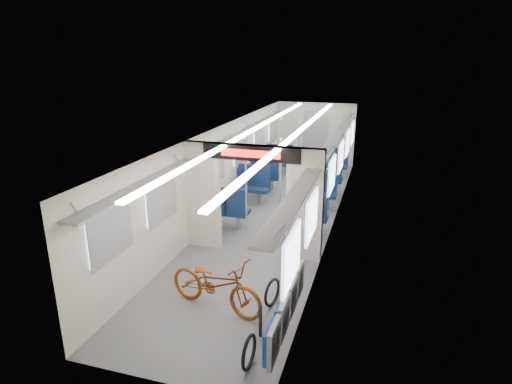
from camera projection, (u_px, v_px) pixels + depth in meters
carriage at (274, 164)px, 10.23m from camera, size 12.00×12.02×2.31m
bicycle at (216, 284)px, 6.92m from camera, size 1.85×1.01×0.92m
flip_bench at (287, 307)px, 6.08m from camera, size 0.12×2.12×0.53m
bike_hoop_a at (249, 354)px, 5.66m from camera, size 0.08×0.50×0.49m
bike_hoop_b at (260, 322)px, 6.35m from camera, size 0.18×0.46×0.47m
bike_hoop_c at (272, 294)px, 7.08m from camera, size 0.18×0.49×0.49m
seat_bay_near_left at (241, 193)px, 11.05m from camera, size 0.96×2.33×1.18m
seat_bay_near_right at (314, 199)px, 10.66m from camera, size 0.92×2.12×1.12m
seat_bay_far_left at (272, 165)px, 13.92m from camera, size 0.94×2.20×1.14m
seat_bay_far_right at (330, 168)px, 13.57m from camera, size 0.92×2.12×1.11m
stanchion_near_left at (246, 188)px, 9.55m from camera, size 0.04×0.04×2.30m
stanchion_near_right at (280, 189)px, 9.46m from camera, size 0.04×0.04×2.30m
stanchion_far_left at (281, 159)px, 12.22m from camera, size 0.04×0.04×2.30m
stanchion_far_right at (297, 161)px, 11.92m from camera, size 0.04×0.04×2.30m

